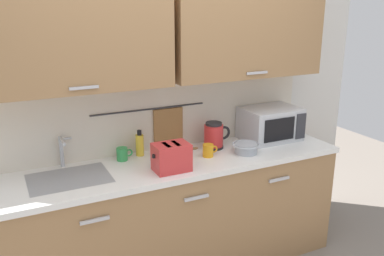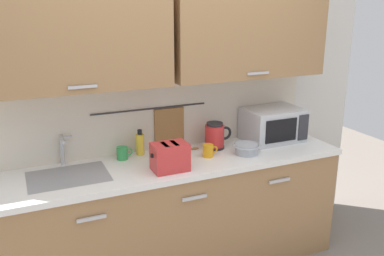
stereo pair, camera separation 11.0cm
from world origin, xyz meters
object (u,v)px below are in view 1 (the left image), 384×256
mixing_bowl (246,148)px  electric_kettle (214,135)px  dish_soap_bottle (140,144)px  mug_near_sink (122,154)px  mug_by_kettle (208,150)px  wooden_spoon (186,150)px  microwave (270,124)px  toaster (171,157)px

mixing_bowl → electric_kettle: bearing=126.4°
dish_soap_bottle → mug_near_sink: (-0.15, -0.04, -0.04)m
electric_kettle → dish_soap_bottle: 0.59m
mug_by_kettle → wooden_spoon: bearing=116.8°
dish_soap_bottle → mixing_bowl: 0.80m
mug_near_sink → mixing_bowl: 0.92m
microwave → dish_soap_bottle: (-1.10, 0.11, -0.05)m
mug_near_sink → electric_kettle: bearing=-4.4°
electric_kettle → mug_near_sink: bearing=175.6°
toaster → mixing_bowl: bearing=5.4°
wooden_spoon → toaster: bearing=-129.8°
mug_near_sink → toaster: toaster is taller
microwave → toaster: microwave is taller
mixing_bowl → mug_by_kettle: (-0.29, 0.06, 0.00)m
microwave → mixing_bowl: microwave is taller
electric_kettle → microwave: bearing=-1.8°
microwave → wooden_spoon: (-0.75, 0.05, -0.13)m
mixing_bowl → mug_by_kettle: mug_by_kettle is taller
electric_kettle → mug_by_kettle: electric_kettle is taller
toaster → dish_soap_bottle: bearing=104.8°
dish_soap_bottle → mug_by_kettle: bearing=-28.9°
microwave → wooden_spoon: 0.76m
mug_by_kettle → wooden_spoon: (-0.09, 0.19, -0.04)m
electric_kettle → wooden_spoon: size_ratio=0.82×
dish_soap_bottle → mug_by_kettle: dish_soap_bottle is taller
mug_by_kettle → mug_near_sink: bearing=160.8°
microwave → electric_kettle: 0.52m
mug_near_sink → toaster: size_ratio=0.47×
mixing_bowl → wooden_spoon: bearing=147.1°
mug_near_sink → wooden_spoon: bearing=-2.4°
toaster → wooden_spoon: 0.41m
wooden_spoon → mug_near_sink: bearing=177.6°
toaster → electric_kettle: bearing=29.6°
mug_by_kettle → electric_kettle: bearing=49.1°
microwave → mixing_bowl: size_ratio=2.15×
mixing_bowl → wooden_spoon: (-0.38, 0.25, -0.04)m
mixing_bowl → mug_by_kettle: bearing=167.9°
dish_soap_bottle → mug_by_kettle: 0.51m
toaster → mug_by_kettle: size_ratio=2.13×
dish_soap_bottle → toaster: 0.38m
mug_near_sink → mug_by_kettle: bearing=-19.2°
microwave → mug_by_kettle: bearing=-168.3°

